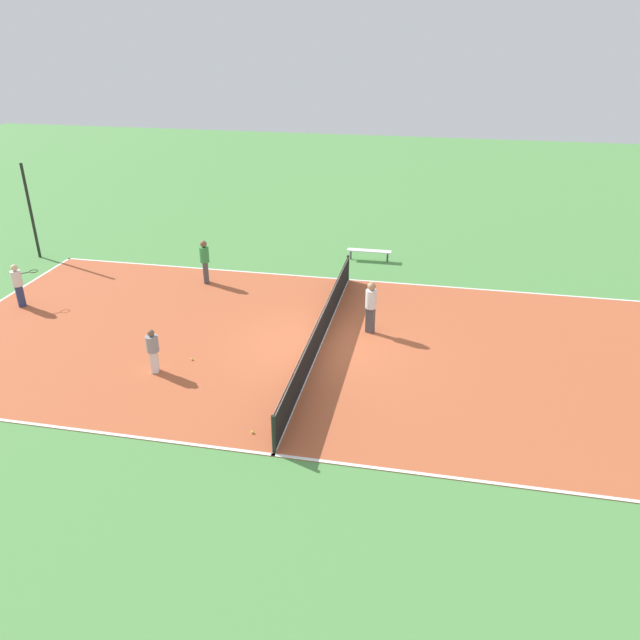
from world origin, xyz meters
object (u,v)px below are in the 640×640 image
player_far_white (18,283)px  tennis_ball_midcourt (332,290)px  player_far_green (205,259)px  tennis_ball_left_sideline (252,432)px  player_baseline_gray (153,349)px  player_near_white (371,304)px  tennis_net (320,330)px  bench (369,252)px  fence_post_back_right (31,212)px  tennis_ball_near_net (192,359)px

player_far_white → tennis_ball_midcourt: (3.58, -10.68, -0.87)m
player_far_white → tennis_ball_midcourt: bearing=-27.1°
player_far_white → player_far_green: 6.63m
player_far_white → tennis_ball_left_sideline: player_far_white is taller
player_baseline_gray → tennis_ball_midcourt: bearing=133.9°
player_near_white → player_baseline_gray: 6.95m
tennis_net → tennis_ball_left_sideline: tennis_net is taller
tennis_net → tennis_ball_left_sideline: size_ratio=164.32×
bench → tennis_ball_left_sideline: bench is taller
player_far_white → player_near_white: (0.38, -12.52, 0.11)m
player_baseline_gray → fence_post_back_right: fence_post_back_right is taller
tennis_net → player_baseline_gray: (-2.57, 4.39, 0.24)m
tennis_ball_left_sideline → tennis_ball_midcourt: (9.33, -0.32, 0.00)m
tennis_ball_near_net → fence_post_back_right: size_ratio=0.02×
tennis_ball_near_net → fence_post_back_right: fence_post_back_right is taller
tennis_ball_left_sideline → player_far_green: bearing=27.0°
bench → player_far_green: size_ratio=1.10×
player_far_white → fence_post_back_right: bearing=71.8°
tennis_net → player_far_white: size_ratio=7.07×
bench → fence_post_back_right: size_ratio=0.46×
player_far_white → player_baseline_gray: (-3.40, -6.69, -0.14)m
bench → tennis_ball_midcourt: 3.76m
player_far_white → tennis_ball_near_net: (-2.55, -7.47, -0.87)m
player_near_white → tennis_ball_left_sideline: (-6.13, 2.16, -0.98)m
tennis_ball_midcourt → tennis_ball_near_net: bearing=152.4°
player_baseline_gray → fence_post_back_right: (8.19, 9.17, 1.24)m
player_baseline_gray → fence_post_back_right: bearing=-148.1°
bench → fence_post_back_right: fence_post_back_right is taller
tennis_ball_left_sideline → tennis_ball_midcourt: bearing=-2.0°
tennis_ball_midcourt → tennis_ball_left_sideline: bearing=178.0°
player_far_green → player_baseline_gray: bearing=162.8°
player_far_green → tennis_ball_near_net: (-5.95, -1.77, -0.95)m
bench → tennis_ball_near_net: 10.60m
player_far_white → tennis_ball_midcourt: 11.29m
player_near_white → tennis_ball_near_net: size_ratio=25.93×
player_near_white → fence_post_back_right: bearing=-172.5°
player_far_green → fence_post_back_right: (1.39, 8.18, 1.02)m
player_far_white → player_far_green: (3.39, -5.70, 0.08)m
player_far_white → player_far_green: size_ratio=0.92×
tennis_ball_left_sideline → fence_post_back_right: 16.72m
player_near_white → tennis_ball_left_sideline: size_ratio=25.93×
player_near_white → bench: bearing=121.4°
player_far_green → player_near_white: size_ratio=0.97×
player_far_green → bench: bearing=-82.7°
player_far_green → fence_post_back_right: bearing=54.8°
bench → player_far_white: 13.68m
tennis_ball_midcourt → bench: bearing=-14.5°
tennis_net → bench: bearing=-3.8°
tennis_ball_left_sideline → bench: bearing=-5.5°
tennis_ball_left_sideline → tennis_ball_midcourt: same height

